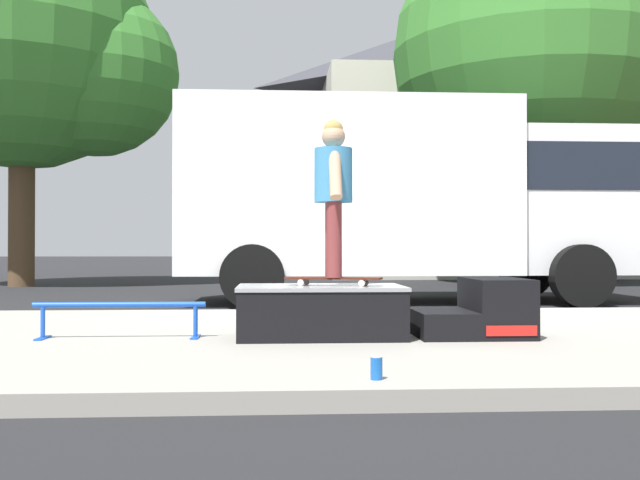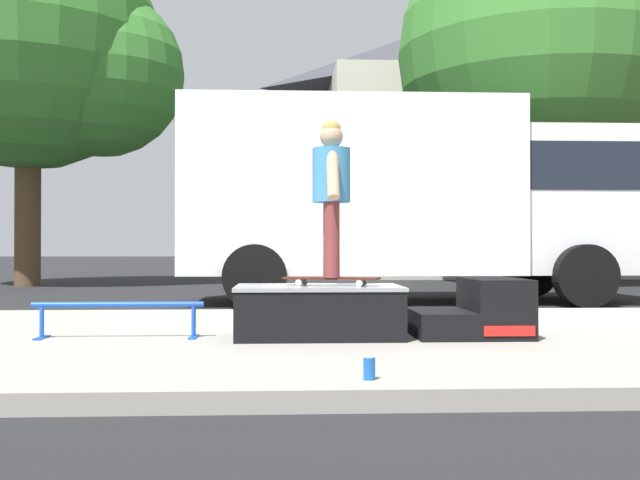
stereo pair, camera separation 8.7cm
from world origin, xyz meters
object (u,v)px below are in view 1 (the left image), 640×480
grind_rail (120,311)px  soda_can (376,368)px  box_truck (406,194)px  street_tree_neighbour (38,48)px  skate_box (320,310)px  skateboard (333,279)px  street_tree_main (547,61)px  kicker_ramp (479,312)px  skater_kid (333,185)px

grind_rail → soda_can: (1.80, -1.97, -0.15)m
box_truck → street_tree_neighbour: (-7.34, 5.25, 3.62)m
skate_box → skateboard: size_ratio=1.67×
street_tree_main → street_tree_neighbour: bearing=179.6°
kicker_ramp → box_truck: size_ratio=0.13×
skate_box → skater_kid: bearing=-3.4°
grind_rail → soda_can: grind_rail is taller
skateboard → street_tree_main: bearing=61.4°
street_tree_main → street_tree_neighbour: 11.57m
soda_can → grind_rail: bearing=132.5°
street_tree_main → box_truck: bearing=-129.3°
skater_kid → street_tree_neighbour: street_tree_neighbour is taller
skate_box → soda_can: skate_box is taller
kicker_ramp → soda_can: bearing=-119.9°
grind_rail → street_tree_main: street_tree_main is taller
skateboard → skater_kid: 0.77m
kicker_ramp → soda_can: kicker_ramp is taller
grind_rail → street_tree_neighbour: size_ratio=0.16×
grind_rail → skater_kid: (1.72, -0.02, 1.02)m
grind_rail → street_tree_main: (7.52, 10.61, 4.83)m
street_tree_neighbour → soda_can: bearing=-65.2°
skateboard → box_truck: size_ratio=0.12×
skateboard → street_tree_neighbour: (-5.77, 10.71, 4.73)m
soda_can → street_tree_main: (5.72, 12.57, 4.99)m
grind_rail → skateboard: skateboard is taller
kicker_ramp → grind_rail: size_ratio=0.66×
box_truck → street_tree_main: (4.23, 5.16, 3.47)m
skate_box → skater_kid: (0.11, -0.01, 1.02)m
kicker_ramp → soda_can: size_ratio=7.20×
skater_kid → grind_rail: bearing=179.4°
grind_rail → box_truck: box_truck is taller
kicker_ramp → skateboard: 1.24m
box_truck → street_tree_neighbour: 9.72m
soda_can → box_truck: (1.49, 7.41, 1.52)m
skateboard → soda_can: (0.08, -1.95, -0.41)m
skateboard → soda_can: bearing=-87.6°
grind_rail → street_tree_neighbour: bearing=110.7°
skateboard → soda_can: 1.99m
skateboard → street_tree_neighbour: size_ratio=0.10×
kicker_ramp → skater_kid: skater_kid is taller
skate_box → street_tree_neighbour: bearing=117.9°
kicker_ramp → box_truck: 5.64m
kicker_ramp → grind_rail: bearing=179.8°
skateboard → skater_kid: skater_kid is taller
skate_box → street_tree_neighbour: (-5.66, 10.70, 4.98)m
kicker_ramp → box_truck: (0.37, 5.46, 1.38)m
soda_can → street_tree_neighbour: (-5.85, 12.66, 5.14)m
skateboard → grind_rail: bearing=179.4°
kicker_ramp → skater_kid: 1.59m
box_truck → street_tree_neighbour: size_ratio=0.82×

